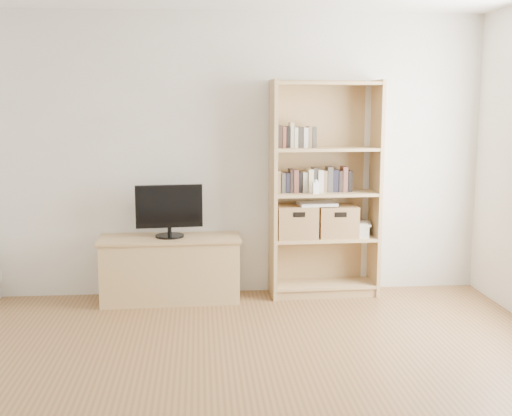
{
  "coord_description": "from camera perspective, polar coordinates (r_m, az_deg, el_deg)",
  "views": [
    {
      "loc": [
        -0.41,
        -3.44,
        1.77
      ],
      "look_at": [
        0.07,
        1.9,
        0.9
      ],
      "focal_mm": 45.0,
      "sensor_mm": 36.0,
      "label": 1
    }
  ],
  "objects": [
    {
      "name": "tv_stand",
      "position": [
        5.91,
        -7.61,
        -5.47
      ],
      "size": [
        1.24,
        0.49,
        0.56
      ],
      "primitive_type": "cube",
      "rotation": [
        0.0,
        0.0,
        0.02
      ],
      "color": "#A78655",
      "rests_on": "floor"
    },
    {
      "name": "laptop",
      "position": [
        5.91,
        5.43,
        0.38
      ],
      "size": [
        0.36,
        0.26,
        0.03
      ],
      "primitive_type": "cube",
      "rotation": [
        0.0,
        0.0,
        0.08
      ],
      "color": "silver",
      "rests_on": "basket_left"
    },
    {
      "name": "basket_right",
      "position": [
        6.0,
        7.24,
        -1.17
      ],
      "size": [
        0.36,
        0.3,
        0.29
      ],
      "primitive_type": "cube",
      "rotation": [
        0.0,
        0.0,
        -0.01
      ],
      "color": "olive",
      "rests_on": "bookshelf"
    },
    {
      "name": "baby_monitor",
      "position": [
        5.8,
        5.32,
        1.78
      ],
      "size": [
        0.06,
        0.04,
        0.11
      ],
      "primitive_type": "cube",
      "rotation": [
        0.0,
        0.0,
        0.17
      ],
      "color": "white",
      "rests_on": "bookshelf"
    },
    {
      "name": "television",
      "position": [
        5.8,
        -7.73,
        -0.29
      ],
      "size": [
        0.6,
        0.1,
        0.47
      ],
      "primitive_type": "cube",
      "rotation": [
        0.0,
        0.0,
        0.1
      ],
      "color": "black",
      "rests_on": "tv_stand"
    },
    {
      "name": "books_row_mid",
      "position": [
        5.94,
        6.11,
        2.54
      ],
      "size": [
        0.85,
        0.19,
        0.23
      ],
      "primitive_type": "cube",
      "rotation": [
        0.0,
        0.0,
        0.02
      ],
      "color": "olive",
      "rests_on": "bookshelf"
    },
    {
      "name": "back_wall",
      "position": [
        5.98,
        -1.16,
        4.68
      ],
      "size": [
        4.5,
        0.02,
        2.6
      ],
      "primitive_type": "cube",
      "color": "beige",
      "rests_on": "floor"
    },
    {
      "name": "basket_left",
      "position": [
        5.92,
        3.6,
        -1.21
      ],
      "size": [
        0.37,
        0.31,
        0.3
      ],
      "primitive_type": "cube",
      "rotation": [
        0.0,
        0.0,
        0.02
      ],
      "color": "olive",
      "rests_on": "bookshelf"
    },
    {
      "name": "floor",
      "position": [
        3.89,
        1.55,
        -17.86
      ],
      "size": [
        4.5,
        5.0,
        0.01
      ],
      "primitive_type": "cube",
      "color": "brown",
      "rests_on": "ground"
    },
    {
      "name": "magazine_stack",
      "position": [
        6.07,
        9.25,
        -1.96
      ],
      "size": [
        0.22,
        0.27,
        0.11
      ],
      "primitive_type": "cube",
      "rotation": [
        0.0,
        0.0,
        -0.26
      ],
      "color": "beige",
      "rests_on": "bookshelf"
    },
    {
      "name": "books_row_upper",
      "position": [
        5.86,
        4.06,
        6.41
      ],
      "size": [
        0.41,
        0.16,
        0.21
      ],
      "primitive_type": "cube",
      "rotation": [
        0.0,
        0.0,
        0.04
      ],
      "color": "olive",
      "rests_on": "bookshelf"
    },
    {
      "name": "front_wall",
      "position": [
        1.13,
        17.16,
        -15.92
      ],
      "size": [
        4.5,
        0.02,
        2.6
      ],
      "primitive_type": "cube",
      "color": "beige",
      "rests_on": "floor"
    },
    {
      "name": "bookshelf",
      "position": [
        5.93,
        6.14,
        1.64
      ],
      "size": [
        1.01,
        0.38,
        1.99
      ],
      "primitive_type": "cube",
      "rotation": [
        0.0,
        0.0,
        0.03
      ],
      "color": "#A78655",
      "rests_on": "floor"
    }
  ]
}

